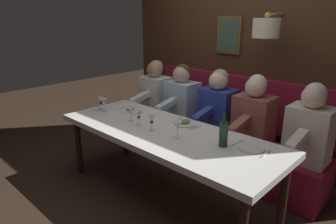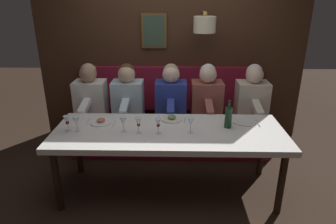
{
  "view_description": "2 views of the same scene",
  "coord_description": "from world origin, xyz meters",
  "px_view_note": "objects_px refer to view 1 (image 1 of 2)",
  "views": [
    {
      "loc": [
        -2.0,
        -1.94,
        1.83
      ],
      "look_at": [
        0.05,
        0.01,
        0.92
      ],
      "focal_mm": 32.28,
      "sensor_mm": 36.0,
      "label": 1
    },
    {
      "loc": [
        -2.83,
        -0.05,
        2.04
      ],
      "look_at": [
        0.05,
        0.01,
        0.92
      ],
      "focal_mm": 32.08,
      "sensor_mm": 36.0,
      "label": 2
    }
  ],
  "objects_px": {
    "dining_table": "(165,137)",
    "wine_glass_1": "(177,127)",
    "diner_near": "(254,114)",
    "wine_glass_2": "(104,102)",
    "wine_glass_4": "(100,101)",
    "wine_bottle": "(224,134)",
    "diner_farthest": "(155,91)",
    "wine_glass_3": "(131,111)",
    "wine_glass_5": "(151,119)",
    "diner_nearest": "(310,127)",
    "wine_glass_0": "(139,115)",
    "diner_far": "(182,97)",
    "diner_middle": "(218,105)"
  },
  "relations": [
    {
      "from": "diner_farthest",
      "to": "wine_glass_3",
      "type": "height_order",
      "value": "diner_farthest"
    },
    {
      "from": "wine_glass_0",
      "to": "wine_glass_2",
      "type": "height_order",
      "value": "same"
    },
    {
      "from": "wine_bottle",
      "to": "diner_nearest",
      "type": "bearing_deg",
      "value": -28.94
    },
    {
      "from": "wine_glass_4",
      "to": "diner_middle",
      "type": "bearing_deg",
      "value": -48.5
    },
    {
      "from": "wine_glass_0",
      "to": "wine_glass_5",
      "type": "bearing_deg",
      "value": -92.65
    },
    {
      "from": "diner_far",
      "to": "wine_bottle",
      "type": "distance_m",
      "value": 1.42
    },
    {
      "from": "diner_far",
      "to": "wine_glass_4",
      "type": "height_order",
      "value": "diner_far"
    },
    {
      "from": "wine_glass_0",
      "to": "wine_glass_1",
      "type": "height_order",
      "value": "same"
    },
    {
      "from": "diner_middle",
      "to": "diner_farthest",
      "type": "height_order",
      "value": "same"
    },
    {
      "from": "wine_glass_2",
      "to": "wine_bottle",
      "type": "relative_size",
      "value": 0.55
    },
    {
      "from": "diner_near",
      "to": "diner_farthest",
      "type": "distance_m",
      "value": 1.52
    },
    {
      "from": "wine_glass_4",
      "to": "wine_bottle",
      "type": "distance_m",
      "value": 1.66
    },
    {
      "from": "diner_far",
      "to": "diner_farthest",
      "type": "height_order",
      "value": "same"
    },
    {
      "from": "diner_farthest",
      "to": "wine_glass_4",
      "type": "xyz_separation_m",
      "value": [
        -0.92,
        -0.01,
        0.04
      ]
    },
    {
      "from": "diner_far",
      "to": "wine_glass_3",
      "type": "height_order",
      "value": "diner_far"
    },
    {
      "from": "diner_farthest",
      "to": "wine_glass_1",
      "type": "distance_m",
      "value": 1.58
    },
    {
      "from": "dining_table",
      "to": "wine_glass_1",
      "type": "xyz_separation_m",
      "value": [
        -0.07,
        -0.22,
        0.18
      ]
    },
    {
      "from": "wine_glass_3",
      "to": "wine_glass_0",
      "type": "bearing_deg",
      "value": -98.5
    },
    {
      "from": "wine_glass_2",
      "to": "wine_bottle",
      "type": "xyz_separation_m",
      "value": [
        0.14,
        -1.56,
        -0.0
      ]
    },
    {
      "from": "wine_glass_0",
      "to": "wine_bottle",
      "type": "xyz_separation_m",
      "value": [
        0.16,
        -0.92,
        0.0
      ]
    },
    {
      "from": "diner_farthest",
      "to": "wine_glass_0",
      "type": "bearing_deg",
      "value": -142.28
    },
    {
      "from": "dining_table",
      "to": "wine_bottle",
      "type": "distance_m",
      "value": 0.65
    },
    {
      "from": "diner_near",
      "to": "wine_glass_0",
      "type": "bearing_deg",
      "value": 140.8
    },
    {
      "from": "wine_bottle",
      "to": "diner_far",
      "type": "bearing_deg",
      "value": 55.74
    },
    {
      "from": "diner_farthest",
      "to": "wine_bottle",
      "type": "relative_size",
      "value": 2.64
    },
    {
      "from": "dining_table",
      "to": "diner_near",
      "type": "xyz_separation_m",
      "value": [
        0.88,
        -0.48,
        0.14
      ]
    },
    {
      "from": "diner_far",
      "to": "wine_glass_1",
      "type": "distance_m",
      "value": 1.22
    },
    {
      "from": "diner_near",
      "to": "wine_glass_3",
      "type": "distance_m",
      "value": 1.33
    },
    {
      "from": "dining_table",
      "to": "wine_glass_2",
      "type": "height_order",
      "value": "wine_glass_2"
    },
    {
      "from": "wine_glass_2",
      "to": "wine_bottle",
      "type": "bearing_deg",
      "value": -84.89
    },
    {
      "from": "diner_farthest",
      "to": "diner_far",
      "type": "bearing_deg",
      "value": -90.0
    },
    {
      "from": "wine_glass_5",
      "to": "diner_near",
      "type": "bearing_deg",
      "value": -31.02
    },
    {
      "from": "wine_glass_2",
      "to": "diner_near",
      "type": "bearing_deg",
      "value": -56.44
    },
    {
      "from": "wine_glass_4",
      "to": "wine_glass_5",
      "type": "distance_m",
      "value": 0.93
    },
    {
      "from": "wine_glass_1",
      "to": "wine_glass_3",
      "type": "xyz_separation_m",
      "value": [
        0.01,
        0.68,
        0.0
      ]
    },
    {
      "from": "diner_far",
      "to": "wine_glass_0",
      "type": "height_order",
      "value": "diner_far"
    },
    {
      "from": "dining_table",
      "to": "wine_glass_1",
      "type": "relative_size",
      "value": 14.6
    },
    {
      "from": "wine_glass_0",
      "to": "wine_glass_4",
      "type": "height_order",
      "value": "same"
    },
    {
      "from": "diner_nearest",
      "to": "diner_near",
      "type": "relative_size",
      "value": 1.0
    },
    {
      "from": "wine_glass_3",
      "to": "diner_nearest",
      "type": "bearing_deg",
      "value": -58.48
    },
    {
      "from": "diner_farthest",
      "to": "wine_glass_3",
      "type": "distance_m",
      "value": 1.1
    },
    {
      "from": "diner_nearest",
      "to": "wine_glass_0",
      "type": "bearing_deg",
      "value": 125.06
    },
    {
      "from": "wine_glass_2",
      "to": "wine_glass_3",
      "type": "relative_size",
      "value": 1.0
    },
    {
      "from": "diner_middle",
      "to": "wine_glass_0",
      "type": "relative_size",
      "value": 4.82
    },
    {
      "from": "diner_near",
      "to": "wine_glass_5",
      "type": "relative_size",
      "value": 4.82
    },
    {
      "from": "diner_middle",
      "to": "dining_table",
      "type": "bearing_deg",
      "value": 179.42
    },
    {
      "from": "wine_glass_0",
      "to": "wine_glass_1",
      "type": "bearing_deg",
      "value": -88.82
    },
    {
      "from": "diner_near",
      "to": "wine_glass_5",
      "type": "distance_m",
      "value": 1.13
    },
    {
      "from": "diner_near",
      "to": "wine_glass_2",
      "type": "bearing_deg",
      "value": 123.56
    },
    {
      "from": "diner_nearest",
      "to": "wine_glass_1",
      "type": "distance_m",
      "value": 1.27
    }
  ]
}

